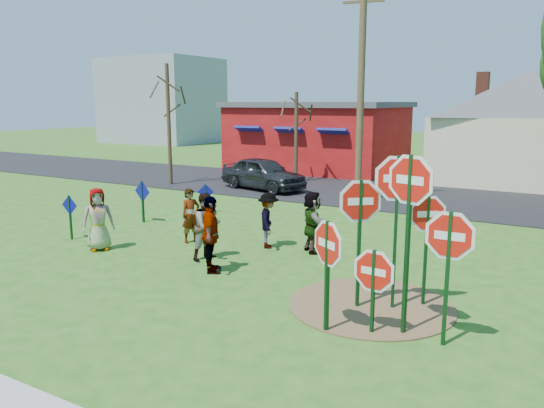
{
  "coord_description": "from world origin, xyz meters",
  "views": [
    {
      "loc": [
        7.7,
        -10.4,
        3.9
      ],
      "look_at": [
        1.3,
        0.7,
        1.43
      ],
      "focal_mm": 35.0,
      "sensor_mm": 36.0,
      "label": 1
    }
  ],
  "objects_px": {
    "stop_sign_b": "(397,193)",
    "person_a": "(98,219)",
    "stop_sign_d": "(427,223)",
    "utility_pole": "(361,85)",
    "suv": "(263,173)",
    "stop_sign_c": "(409,203)",
    "stop_sign_a": "(328,252)",
    "person_b": "(191,216)"
  },
  "relations": [
    {
      "from": "suv",
      "to": "utility_pole",
      "type": "bearing_deg",
      "value": -83.43
    },
    {
      "from": "stop_sign_b",
      "to": "person_a",
      "type": "xyz_separation_m",
      "value": [
        -8.05,
        0.09,
        -1.41
      ]
    },
    {
      "from": "person_a",
      "to": "stop_sign_d",
      "type": "bearing_deg",
      "value": -50.87
    },
    {
      "from": "person_a",
      "to": "suv",
      "type": "xyz_separation_m",
      "value": [
        -1.23,
        10.6,
        -0.08
      ]
    },
    {
      "from": "stop_sign_a",
      "to": "person_a",
      "type": "bearing_deg",
      "value": -161.12
    },
    {
      "from": "stop_sign_a",
      "to": "stop_sign_c",
      "type": "distance_m",
      "value": 1.57
    },
    {
      "from": "stop_sign_b",
      "to": "person_b",
      "type": "height_order",
      "value": "stop_sign_b"
    },
    {
      "from": "stop_sign_a",
      "to": "person_a",
      "type": "height_order",
      "value": "stop_sign_a"
    },
    {
      "from": "stop_sign_a",
      "to": "person_b",
      "type": "xyz_separation_m",
      "value": [
        -5.74,
        3.53,
        -0.65
      ]
    },
    {
      "from": "utility_pole",
      "to": "stop_sign_a",
      "type": "bearing_deg",
      "value": -71.56
    },
    {
      "from": "person_b",
      "to": "utility_pole",
      "type": "xyz_separation_m",
      "value": [
        1.86,
        8.11,
        3.75
      ]
    },
    {
      "from": "stop_sign_c",
      "to": "stop_sign_d",
      "type": "relative_size",
      "value": 1.4
    },
    {
      "from": "person_b",
      "to": "utility_pole",
      "type": "distance_m",
      "value": 9.13
    },
    {
      "from": "stop_sign_b",
      "to": "stop_sign_d",
      "type": "distance_m",
      "value": 0.88
    },
    {
      "from": "suv",
      "to": "stop_sign_d",
      "type": "bearing_deg",
      "value": -122.18
    },
    {
      "from": "stop_sign_a",
      "to": "stop_sign_b",
      "type": "relative_size",
      "value": 0.68
    },
    {
      "from": "stop_sign_a",
      "to": "stop_sign_b",
      "type": "height_order",
      "value": "stop_sign_b"
    },
    {
      "from": "stop_sign_d",
      "to": "suv",
      "type": "height_order",
      "value": "stop_sign_d"
    },
    {
      "from": "suv",
      "to": "stop_sign_c",
      "type": "bearing_deg",
      "value": -125.87
    },
    {
      "from": "stop_sign_a",
      "to": "stop_sign_b",
      "type": "distance_m",
      "value": 1.92
    },
    {
      "from": "stop_sign_c",
      "to": "stop_sign_d",
      "type": "height_order",
      "value": "stop_sign_c"
    },
    {
      "from": "suv",
      "to": "stop_sign_a",
      "type": "bearing_deg",
      "value": -130.75
    },
    {
      "from": "stop_sign_c",
      "to": "utility_pole",
      "type": "bearing_deg",
      "value": 130.43
    },
    {
      "from": "stop_sign_c",
      "to": "person_b",
      "type": "relative_size",
      "value": 2.1
    },
    {
      "from": "stop_sign_b",
      "to": "person_a",
      "type": "relative_size",
      "value": 1.85
    },
    {
      "from": "stop_sign_b",
      "to": "person_b",
      "type": "relative_size",
      "value": 2.02
    },
    {
      "from": "suv",
      "to": "utility_pole",
      "type": "xyz_separation_m",
      "value": [
        4.73,
        -0.63,
        3.76
      ]
    },
    {
      "from": "utility_pole",
      "to": "stop_sign_c",
      "type": "bearing_deg",
      "value": -65.42
    },
    {
      "from": "person_a",
      "to": "suv",
      "type": "height_order",
      "value": "person_a"
    },
    {
      "from": "stop_sign_d",
      "to": "suv",
      "type": "relative_size",
      "value": 0.55
    },
    {
      "from": "stop_sign_c",
      "to": "stop_sign_d",
      "type": "bearing_deg",
      "value": 107.35
    },
    {
      "from": "stop_sign_b",
      "to": "person_b",
      "type": "xyz_separation_m",
      "value": [
        -6.41,
        1.94,
        -1.48
      ]
    },
    {
      "from": "stop_sign_b",
      "to": "utility_pole",
      "type": "height_order",
      "value": "utility_pole"
    },
    {
      "from": "stop_sign_c",
      "to": "suv",
      "type": "xyz_separation_m",
      "value": [
        -9.79,
        11.7,
        -1.52
      ]
    },
    {
      "from": "stop_sign_b",
      "to": "stop_sign_d",
      "type": "xyz_separation_m",
      "value": [
        0.47,
        0.44,
        -0.6
      ]
    },
    {
      "from": "person_a",
      "to": "utility_pole",
      "type": "bearing_deg",
      "value": 17.39
    },
    {
      "from": "person_b",
      "to": "person_a",
      "type": "bearing_deg",
      "value": 161.96
    },
    {
      "from": "stop_sign_d",
      "to": "person_a",
      "type": "xyz_separation_m",
      "value": [
        -8.52,
        -0.36,
        -0.81
      ]
    },
    {
      "from": "person_a",
      "to": "utility_pole",
      "type": "xyz_separation_m",
      "value": [
        3.5,
        9.96,
        3.68
      ]
    },
    {
      "from": "stop_sign_b",
      "to": "utility_pole",
      "type": "relative_size",
      "value": 0.36
    },
    {
      "from": "stop_sign_c",
      "to": "suv",
      "type": "bearing_deg",
      "value": 145.77
    },
    {
      "from": "stop_sign_b",
      "to": "suv",
      "type": "relative_size",
      "value": 0.74
    }
  ]
}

